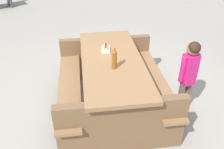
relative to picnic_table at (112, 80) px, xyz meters
The scene contains 5 objects.
ground_plane 0.44m from the picnic_table, ahead, with size 30.00×30.00×0.00m, color gray.
picnic_table is the anchor object (origin of this frame).
soda_bottle 0.48m from the picnic_table, 165.15° to the right, with size 0.06×0.06×0.27m.
hotdog_tray 0.43m from the picnic_table, 25.91° to the left, with size 0.19×0.13×0.08m.
child_in_coat 0.99m from the picnic_table, 89.19° to the right, with size 0.21×0.23×1.05m.
Camera 1 is at (-2.61, -0.34, 2.22)m, focal length 38.42 mm.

